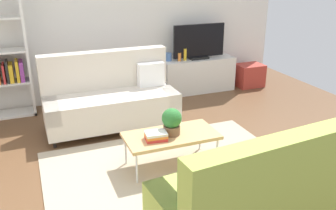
{
  "coord_description": "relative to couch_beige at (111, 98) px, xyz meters",
  "views": [
    {
      "loc": [
        -1.47,
        -3.58,
        2.3
      ],
      "look_at": [
        0.11,
        0.4,
        0.65
      ],
      "focal_mm": 39.23,
      "sensor_mm": 36.0,
      "label": 1
    }
  ],
  "objects": [
    {
      "name": "bottle_1",
      "position": [
        1.62,
        0.95,
        0.31
      ],
      "size": [
        0.06,
        0.06,
        0.22
      ],
      "primitive_type": "cylinder",
      "color": "gold",
      "rests_on": "tv_console"
    },
    {
      "name": "potted_plant",
      "position": [
        0.39,
        -1.42,
        0.15
      ],
      "size": [
        0.23,
        0.23,
        0.32
      ],
      "color": "brown",
      "rests_on": "coffee_table"
    },
    {
      "name": "table_book_2",
      "position": [
        0.17,
        -1.49,
        0.06
      ],
      "size": [
        0.26,
        0.2,
        0.03
      ],
      "primitive_type": "cube",
      "rotation": [
        0.0,
        0.0,
        -0.1
      ],
      "color": "silver",
      "rests_on": "table_book_1"
    },
    {
      "name": "vase_0",
      "position": [
        1.33,
        1.04,
        0.27
      ],
      "size": [
        0.12,
        0.12,
        0.14
      ],
      "primitive_type": "cylinder",
      "color": "#4C72B2",
      "rests_on": "tv_console"
    },
    {
      "name": "coffee_table",
      "position": [
        0.39,
        -1.42,
        -0.05
      ],
      "size": [
        1.1,
        0.56,
        0.42
      ],
      "color": "tan",
      "rests_on": "ground_plane"
    },
    {
      "name": "wall_far",
      "position": [
        0.38,
        1.33,
        1.01
      ],
      "size": [
        6.4,
        0.12,
        2.9
      ],
      "primitive_type": "cube",
      "color": "white",
      "rests_on": "ground_plane"
    },
    {
      "name": "tv",
      "position": [
        1.91,
        0.97,
        0.51
      ],
      "size": [
        1.0,
        0.2,
        0.64
      ],
      "color": "black",
      "rests_on": "tv_console"
    },
    {
      "name": "couch_green",
      "position": [
        0.68,
        -2.84,
        0.01
      ],
      "size": [
        1.97,
        1.01,
        1.1
      ],
      "rotation": [
        0.0,
        0.0,
        0.09
      ],
      "color": "#A3BC4C",
      "rests_on": "ground_plane"
    },
    {
      "name": "ground_plane",
      "position": [
        0.38,
        -1.47,
        -0.44
      ],
      "size": [
        7.68,
        7.68,
        0.0
      ],
      "primitive_type": "plane",
      "color": "brown"
    },
    {
      "name": "area_rug",
      "position": [
        0.34,
        -1.62,
        -0.44
      ],
      "size": [
        2.9,
        2.2,
        0.01
      ],
      "primitive_type": "cube",
      "color": "tan",
      "rests_on": "ground_plane"
    },
    {
      "name": "table_book_0",
      "position": [
        0.17,
        -1.49,
        -0.0
      ],
      "size": [
        0.26,
        0.21,
        0.04
      ],
      "primitive_type": "cube",
      "rotation": [
        0.0,
        0.0,
        -0.13
      ],
      "color": "red",
      "rests_on": "coffee_table"
    },
    {
      "name": "table_book_1",
      "position": [
        0.17,
        -1.49,
        0.03
      ],
      "size": [
        0.26,
        0.2,
        0.03
      ],
      "primitive_type": "cube",
      "rotation": [
        0.0,
        0.0,
        -0.09
      ],
      "color": "orange",
      "rests_on": "table_book_0"
    },
    {
      "name": "tv_console",
      "position": [
        1.91,
        0.99,
        -0.12
      ],
      "size": [
        1.4,
        0.44,
        0.64
      ],
      "primitive_type": "cube",
      "color": "silver",
      "rests_on": "ground_plane"
    },
    {
      "name": "bottle_0",
      "position": [
        1.51,
        0.95,
        0.27
      ],
      "size": [
        0.06,
        0.06,
        0.15
      ],
      "primitive_type": "cylinder",
      "color": "orange",
      "rests_on": "tv_console"
    },
    {
      "name": "storage_trunk",
      "position": [
        3.01,
        0.89,
        -0.22
      ],
      "size": [
        0.52,
        0.4,
        0.44
      ],
      "primitive_type": "cube",
      "color": "#B2382D",
      "rests_on": "ground_plane"
    },
    {
      "name": "couch_beige",
      "position": [
        0.0,
        0.0,
        0.0
      ],
      "size": [
        1.9,
        0.85,
        1.1
      ],
      "rotation": [
        0.0,
        0.0,
        3.15
      ],
      "color": "beige",
      "rests_on": "ground_plane"
    }
  ]
}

